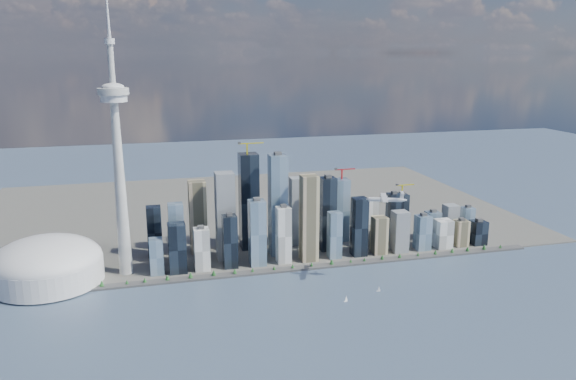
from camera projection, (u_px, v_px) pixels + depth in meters
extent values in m
plane|color=#374B61|center=(320.00, 329.00, 882.84)|extent=(4000.00, 4000.00, 0.00)
cube|color=#383838|center=(282.00, 270.00, 1117.50)|extent=(1100.00, 22.00, 4.00)
cube|color=#4C4C47|center=(243.00, 211.00, 1540.87)|extent=(1400.00, 900.00, 3.00)
cylinder|color=#3F2D1E|center=(23.00, 293.00, 1001.03)|extent=(1.00, 1.00, 2.40)
cone|color=#1C4819|center=(23.00, 292.00, 1000.18)|extent=(7.20, 7.20, 8.00)
cylinder|color=#3F2D1E|center=(74.00, 288.00, 1022.07)|extent=(1.00, 1.00, 2.40)
cone|color=#1C4819|center=(74.00, 287.00, 1021.22)|extent=(7.20, 7.20, 8.00)
cylinder|color=#3F2D1E|center=(124.00, 284.00, 1043.11)|extent=(1.00, 1.00, 2.40)
cone|color=#1C4819|center=(124.00, 282.00, 1042.25)|extent=(7.20, 7.20, 8.00)
cylinder|color=#3F2D1E|center=(171.00, 279.00, 1064.15)|extent=(1.00, 1.00, 2.40)
cone|color=#1C4819|center=(171.00, 277.00, 1063.29)|extent=(7.20, 7.20, 8.00)
cylinder|color=#3F2D1E|center=(217.00, 275.00, 1085.18)|extent=(1.00, 1.00, 2.40)
cone|color=#1C4819|center=(217.00, 273.00, 1084.33)|extent=(7.20, 7.20, 8.00)
cylinder|color=#3F2D1E|center=(261.00, 271.00, 1106.22)|extent=(1.00, 1.00, 2.40)
cone|color=#1C4819|center=(261.00, 269.00, 1105.37)|extent=(7.20, 7.20, 8.00)
cylinder|color=#3F2D1E|center=(303.00, 266.00, 1127.26)|extent=(1.00, 1.00, 2.40)
cone|color=#1C4819|center=(303.00, 265.00, 1126.41)|extent=(7.20, 7.20, 8.00)
cylinder|color=#3F2D1E|center=(343.00, 263.00, 1148.30)|extent=(1.00, 1.00, 2.40)
cone|color=#1C4819|center=(344.00, 261.00, 1147.44)|extent=(7.20, 7.20, 8.00)
cylinder|color=#3F2D1E|center=(383.00, 259.00, 1169.34)|extent=(1.00, 1.00, 2.40)
cone|color=#1C4819|center=(383.00, 257.00, 1168.48)|extent=(7.20, 7.20, 8.00)
cylinder|color=#3F2D1E|center=(420.00, 255.00, 1190.37)|extent=(1.00, 1.00, 2.40)
cone|color=#1C4819|center=(421.00, 254.00, 1189.52)|extent=(7.20, 7.20, 8.00)
cylinder|color=#3F2D1E|center=(457.00, 252.00, 1211.41)|extent=(1.00, 1.00, 2.40)
cone|color=#1C4819|center=(457.00, 250.00, 1210.56)|extent=(7.20, 7.20, 8.00)
cylinder|color=#3F2D1E|center=(492.00, 248.00, 1232.45)|extent=(1.00, 1.00, 2.40)
cone|color=#1C4819|center=(492.00, 247.00, 1231.59)|extent=(7.20, 7.20, 8.00)
cube|color=black|center=(178.00, 248.00, 1094.59)|extent=(34.00, 34.00, 98.89)
cube|color=slate|center=(176.00, 234.00, 1138.42)|extent=(30.00, 30.00, 125.86)
cube|color=silver|center=(203.00, 249.00, 1108.33)|extent=(30.00, 30.00, 85.40)
cube|color=tan|center=(198.00, 217.00, 1198.55)|extent=(36.00, 36.00, 157.32)
cube|color=gray|center=(227.00, 216.00, 1156.96)|extent=(38.00, 38.00, 184.29)
cube|color=black|center=(231.00, 241.00, 1119.01)|extent=(28.00, 28.00, 107.88)
cube|color=slate|center=(258.00, 233.00, 1129.16)|extent=(32.00, 32.00, 134.85)
cube|color=black|center=(248.00, 202.00, 1218.84)|extent=(40.00, 40.00, 211.26)
cube|color=slate|center=(278.00, 205.00, 1179.93)|extent=(36.00, 36.00, 215.76)
cube|color=silver|center=(284.00, 235.00, 1144.65)|extent=(28.00, 28.00, 116.87)
cube|color=tan|center=(310.00, 218.00, 1150.52)|extent=(34.00, 34.00, 179.80)
cube|color=gray|center=(297.00, 211.00, 1252.48)|extent=(30.00, 30.00, 152.83)
cube|color=black|center=(328.00, 214.00, 1213.04)|extent=(32.00, 32.00, 161.82)
cube|color=slate|center=(335.00, 235.00, 1173.48)|extent=(26.00, 26.00, 98.89)
cube|color=black|center=(358.00, 227.00, 1182.42)|extent=(30.00, 30.00, 125.86)
cube|color=slate|center=(341.00, 210.00, 1279.04)|extent=(34.00, 34.00, 143.84)
cube|color=silver|center=(371.00, 223.00, 1243.72)|extent=(28.00, 28.00, 107.88)
cube|color=tan|center=(379.00, 235.00, 1199.89)|extent=(30.00, 30.00, 80.91)
cube|color=gray|center=(401.00, 231.00, 1210.96)|extent=(32.00, 32.00, 89.90)
cube|color=black|center=(391.00, 219.00, 1254.79)|extent=(26.00, 26.00, 116.87)
cube|color=slate|center=(422.00, 233.00, 1224.70)|extent=(30.00, 30.00, 76.41)
cube|color=black|center=(401.00, 215.00, 1320.79)|extent=(28.00, 28.00, 98.89)
cube|color=slate|center=(431.00, 226.00, 1284.93)|extent=(30.00, 30.00, 67.42)
cube|color=silver|center=(442.00, 234.00, 1238.44)|extent=(34.00, 34.00, 62.93)
cube|color=tan|center=(460.00, 233.00, 1249.90)|extent=(28.00, 28.00, 58.43)
cube|color=gray|center=(449.00, 222.00, 1294.26)|extent=(30.00, 30.00, 80.91)
cube|color=black|center=(478.00, 232.00, 1261.36)|extent=(32.00, 32.00, 53.94)
cube|color=slate|center=(466.00, 222.00, 1306.25)|extent=(26.00, 26.00, 71.92)
cube|color=black|center=(155.00, 231.00, 1182.57)|extent=(30.00, 30.00, 107.88)
cube|color=slate|center=(157.00, 256.00, 1088.09)|extent=(26.00, 26.00, 71.92)
cube|color=gold|center=(247.00, 149.00, 1191.13)|extent=(3.00, 3.00, 22.00)
cube|color=gold|center=(251.00, 143.00, 1190.52)|extent=(55.00, 2.20, 2.20)
cube|color=#383838|center=(239.00, 143.00, 1184.04)|extent=(6.00, 4.00, 4.00)
cube|color=#B1191D|center=(342.00, 174.00, 1259.34)|extent=(3.00, 3.00, 22.00)
cube|color=#B1191D|center=(345.00, 169.00, 1258.48)|extent=(48.00, 2.20, 2.20)
cube|color=#383838|center=(336.00, 169.00, 1252.76)|extent=(6.00, 4.00, 4.00)
cube|color=gold|center=(402.00, 190.00, 1306.43)|extent=(3.00, 3.00, 22.00)
cube|color=gold|center=(405.00, 185.00, 1305.46)|extent=(45.00, 2.20, 2.20)
cube|color=#383838|center=(397.00, 185.00, 1300.07)|extent=(6.00, 4.00, 4.00)
cone|color=#A0A09B|center=(120.00, 189.00, 1060.49)|extent=(26.00, 26.00, 340.00)
cylinder|color=silver|center=(114.00, 98.00, 1020.10)|extent=(48.00, 48.00, 14.00)
cylinder|color=#A0A09B|center=(113.00, 91.00, 1017.25)|extent=(56.00, 56.00, 12.00)
ellipsoid|color=silver|center=(113.00, 87.00, 1015.35)|extent=(40.00, 40.00, 14.00)
cylinder|color=#A0A09B|center=(111.00, 64.00, 1005.85)|extent=(11.00, 11.00, 80.00)
cylinder|color=silver|center=(110.00, 41.00, 996.34)|extent=(18.00, 18.00, 10.00)
cone|color=silver|center=(107.00, 7.00, 982.57)|extent=(7.00, 7.00, 105.00)
cylinder|color=silver|center=(48.00, 271.00, 1052.26)|extent=(200.00, 200.00, 44.00)
ellipsoid|color=silver|center=(47.00, 260.00, 1047.03)|extent=(200.00, 200.00, 84.00)
cylinder|color=silver|center=(386.00, 200.00, 1016.65)|extent=(59.24, 27.77, 7.43)
cone|color=silver|center=(368.00, 199.00, 1019.66)|extent=(10.19, 9.78, 7.43)
cone|color=silver|center=(404.00, 200.00, 1013.53)|extent=(13.46, 10.98, 7.43)
cube|color=silver|center=(384.00, 197.00, 1015.93)|extent=(31.11, 64.24, 1.16)
cylinder|color=silver|center=(385.00, 200.00, 1004.03)|extent=(13.43, 8.32, 4.18)
cylinder|color=silver|center=(384.00, 197.00, 1028.72)|extent=(13.43, 8.32, 4.18)
cylinder|color=#3F3F3F|center=(381.00, 200.00, 1004.70)|extent=(3.53, 8.84, 9.29)
cylinder|color=#3F3F3F|center=(380.00, 197.00, 1029.39)|extent=(3.53, 8.84, 9.29)
cube|color=silver|center=(402.00, 196.00, 1012.10)|extent=(6.42, 3.11, 12.77)
cube|color=silver|center=(402.00, 193.00, 1010.55)|extent=(11.99, 21.38, 0.81)
cube|color=white|center=(378.00, 291.00, 1022.05)|extent=(7.09, 3.16, 0.91)
cylinder|color=#999999|center=(378.00, 288.00, 1020.80)|extent=(0.27, 0.27, 10.26)
cube|color=white|center=(346.00, 301.00, 980.60)|extent=(7.16, 3.60, 0.92)
cylinder|color=#999999|center=(346.00, 298.00, 979.35)|extent=(0.27, 0.27, 10.30)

